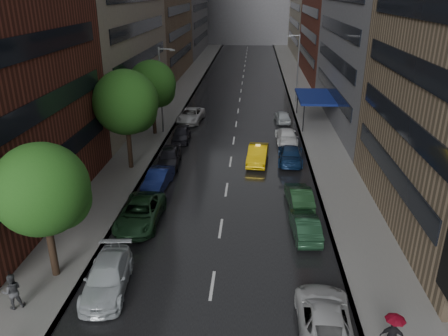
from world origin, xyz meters
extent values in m
cube|color=black|center=(0.00, 50.00, 0.01)|extent=(14.00, 140.00, 0.01)
cube|color=gray|center=(-9.00, 50.00, 0.07)|extent=(4.00, 140.00, 0.15)
cube|color=gray|center=(9.00, 50.00, 0.07)|extent=(4.00, 140.00, 0.15)
cube|color=#937A5B|center=(-15.00, 64.00, 11.00)|extent=(8.00, 28.00, 22.00)
cube|color=slate|center=(15.00, 36.00, 12.00)|extent=(8.00, 28.00, 24.00)
cylinder|color=#382619|center=(-8.60, 4.25, 2.10)|extent=(0.40, 0.40, 4.20)
sphere|color=#1E5116|center=(-8.60, 4.25, 5.26)|extent=(4.80, 4.80, 4.80)
cylinder|color=#382619|center=(-8.60, 19.77, 2.37)|extent=(0.40, 0.40, 4.74)
sphere|color=#1E5116|center=(-8.60, 19.77, 5.93)|extent=(5.42, 5.42, 5.42)
cylinder|color=#382619|center=(-8.60, 29.46, 2.18)|extent=(0.40, 0.40, 4.36)
sphere|color=#1E5116|center=(-8.60, 29.46, 5.45)|extent=(4.98, 4.98, 4.98)
imported|color=yellow|center=(2.44, 21.93, 0.80)|extent=(2.10, 4.96, 1.59)
imported|color=silver|center=(-5.40, 3.35, 0.76)|extent=(2.63, 5.40, 1.51)
imported|color=#17331C|center=(-5.40, 10.30, 0.79)|extent=(2.64, 5.70, 1.58)
imported|color=#101B4F|center=(-5.40, 16.01, 0.74)|extent=(1.96, 4.59, 1.47)
imported|color=black|center=(-5.40, 20.79, 0.80)|extent=(2.21, 4.83, 1.61)
imported|color=black|center=(-5.40, 27.55, 0.75)|extent=(1.98, 4.49, 1.50)
imported|color=silver|center=(-5.40, 34.61, 0.78)|extent=(3.11, 5.84, 1.56)
imported|color=silver|center=(5.40, 1.04, 0.74)|extent=(2.65, 5.44, 1.49)
imported|color=#1B3B26|center=(5.40, 9.48, 0.72)|extent=(1.82, 4.49, 1.45)
imported|color=#1C3E21|center=(5.40, 13.68, 0.74)|extent=(1.92, 4.59, 1.48)
imported|color=#10274D|center=(5.40, 22.29, 0.78)|extent=(2.47, 5.46, 1.55)
imported|color=white|center=(5.40, 27.95, 0.73)|extent=(2.21, 5.08, 1.45)
imported|color=#B1B8BB|center=(5.40, 35.17, 0.69)|extent=(2.00, 4.19, 1.38)
imported|color=#424346|center=(-9.45, 1.49, 1.09)|extent=(1.15, 1.08, 1.88)
imported|color=black|center=(-9.45, 1.49, 1.80)|extent=(0.96, 0.98, 0.88)
imported|color=maroon|center=(8.03, -0.23, 1.80)|extent=(0.82, 0.82, 0.72)
cylinder|color=gray|center=(-7.80, 30.00, 4.65)|extent=(0.18, 0.18, 9.00)
cube|color=gray|center=(-6.40, 30.00, 8.85)|extent=(0.50, 0.22, 0.16)
cylinder|color=gray|center=(7.80, 45.00, 4.65)|extent=(0.18, 0.18, 9.00)
cube|color=gray|center=(6.40, 45.00, 8.85)|extent=(0.50, 0.22, 0.16)
cube|color=navy|center=(9.00, 35.00, 3.15)|extent=(4.00, 8.00, 0.25)
cylinder|color=black|center=(7.40, 31.20, 1.65)|extent=(0.12, 0.12, 3.00)
cylinder|color=black|center=(7.40, 38.80, 1.65)|extent=(0.12, 0.12, 3.00)
camera|label=1|loc=(1.92, -14.97, 14.59)|focal=35.00mm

